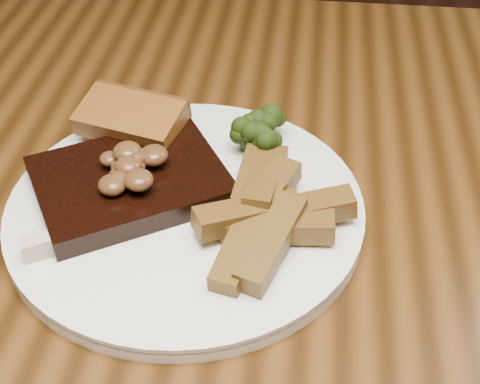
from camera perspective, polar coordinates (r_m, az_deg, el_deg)
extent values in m
cube|color=#4E2C0F|center=(0.61, 1.14, -3.52)|extent=(1.60, 0.90, 0.04)
cube|color=black|center=(1.34, 2.50, 6.52)|extent=(0.42, 0.42, 0.04)
cylinder|color=black|center=(1.58, 8.88, 2.69)|extent=(0.04, 0.04, 0.38)
cylinder|color=black|center=(1.62, -2.31, 4.10)|extent=(0.04, 0.04, 0.38)
cylinder|color=black|center=(1.35, 7.77, -5.41)|extent=(0.04, 0.04, 0.38)
cylinder|color=black|center=(1.39, -5.30, -3.56)|extent=(0.04, 0.04, 0.38)
cube|color=black|center=(1.08, 1.25, 11.23)|extent=(0.39, 0.06, 0.41)
cylinder|color=white|center=(0.59, -4.64, -1.60)|extent=(0.33, 0.33, 0.01)
cube|color=black|center=(0.60, -9.36, 0.77)|extent=(0.20, 0.19, 0.02)
cube|color=#C6B499|center=(0.56, -10.67, -3.05)|extent=(0.13, 0.09, 0.02)
cube|color=brown|center=(0.66, -9.17, 4.84)|extent=(0.11, 0.08, 0.02)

